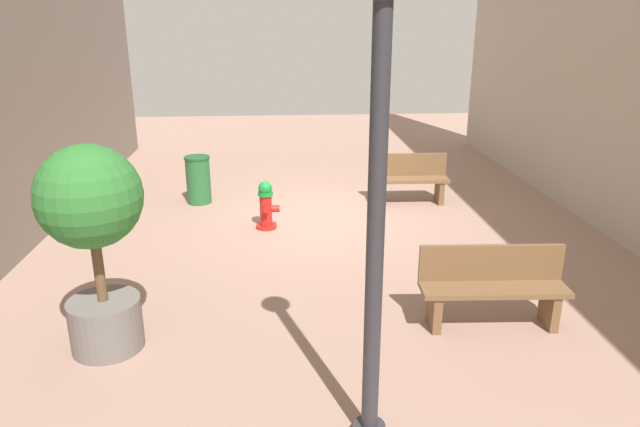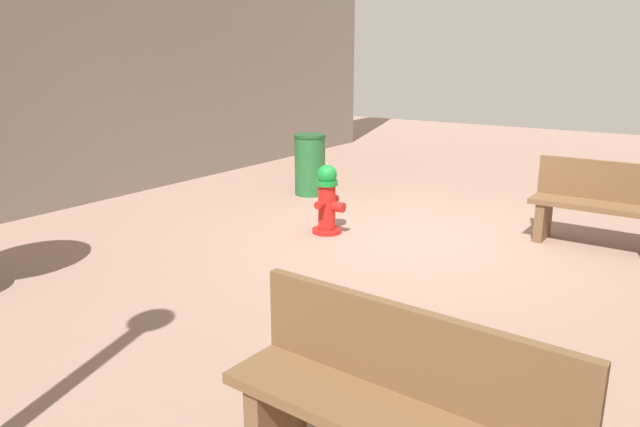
{
  "view_description": "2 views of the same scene",
  "coord_description": "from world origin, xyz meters",
  "px_view_note": "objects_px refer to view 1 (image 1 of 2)",
  "views": [
    {
      "loc": [
        0.78,
        9.77,
        3.45
      ],
      "look_at": [
        0.17,
        1.61,
        0.66
      ],
      "focal_mm": 32.43,
      "sensor_mm": 36.0,
      "label": 1
    },
    {
      "loc": [
        -2.74,
        6.05,
        2.09
      ],
      "look_at": [
        0.38,
        1.44,
        0.57
      ],
      "focal_mm": 33.01,
      "sensor_mm": 36.0,
      "label": 2
    }
  ],
  "objects_px": {
    "street_lamp": "(378,165)",
    "trash_bin": "(198,180)",
    "bench_far": "(492,285)",
    "bench_near": "(410,178)",
    "fire_hydrant": "(266,205)",
    "planter_tree": "(93,226)"
  },
  "relations": [
    {
      "from": "bench_near",
      "to": "planter_tree",
      "type": "distance_m",
      "value": 6.73
    },
    {
      "from": "bench_far",
      "to": "fire_hydrant",
      "type": "bearing_deg",
      "value": -52.48
    },
    {
      "from": "planter_tree",
      "to": "fire_hydrant",
      "type": "bearing_deg",
      "value": -114.61
    },
    {
      "from": "fire_hydrant",
      "to": "bench_near",
      "type": "bearing_deg",
      "value": -155.58
    },
    {
      "from": "fire_hydrant",
      "to": "street_lamp",
      "type": "height_order",
      "value": "street_lamp"
    },
    {
      "from": "bench_near",
      "to": "street_lamp",
      "type": "relative_size",
      "value": 0.37
    },
    {
      "from": "fire_hydrant",
      "to": "trash_bin",
      "type": "xyz_separation_m",
      "value": [
        1.33,
        -1.54,
        0.05
      ]
    },
    {
      "from": "bench_near",
      "to": "bench_far",
      "type": "distance_m",
      "value": 4.75
    },
    {
      "from": "bench_far",
      "to": "street_lamp",
      "type": "relative_size",
      "value": 0.44
    },
    {
      "from": "fire_hydrant",
      "to": "planter_tree",
      "type": "distance_m",
      "value": 4.18
    },
    {
      "from": "street_lamp",
      "to": "trash_bin",
      "type": "relative_size",
      "value": 4.22
    },
    {
      "from": "planter_tree",
      "to": "trash_bin",
      "type": "xyz_separation_m",
      "value": [
        -0.36,
        -5.22,
        -0.95
      ]
    },
    {
      "from": "bench_near",
      "to": "planter_tree",
      "type": "height_order",
      "value": "planter_tree"
    },
    {
      "from": "bench_far",
      "to": "trash_bin",
      "type": "xyz_separation_m",
      "value": [
        4.01,
        -5.02,
        -0.03
      ]
    },
    {
      "from": "bench_far",
      "to": "street_lamp",
      "type": "bearing_deg",
      "value": 46.85
    },
    {
      "from": "bench_far",
      "to": "street_lamp",
      "type": "xyz_separation_m",
      "value": [
        1.72,
        1.84,
        1.93
      ]
    },
    {
      "from": "fire_hydrant",
      "to": "bench_far",
      "type": "distance_m",
      "value": 4.39
    },
    {
      "from": "planter_tree",
      "to": "trash_bin",
      "type": "bearing_deg",
      "value": -93.93
    },
    {
      "from": "street_lamp",
      "to": "trash_bin",
      "type": "distance_m",
      "value": 7.49
    },
    {
      "from": "planter_tree",
      "to": "bench_near",
      "type": "bearing_deg",
      "value": -132.08
    },
    {
      "from": "bench_far",
      "to": "trash_bin",
      "type": "distance_m",
      "value": 6.42
    },
    {
      "from": "fire_hydrant",
      "to": "trash_bin",
      "type": "height_order",
      "value": "trash_bin"
    }
  ]
}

